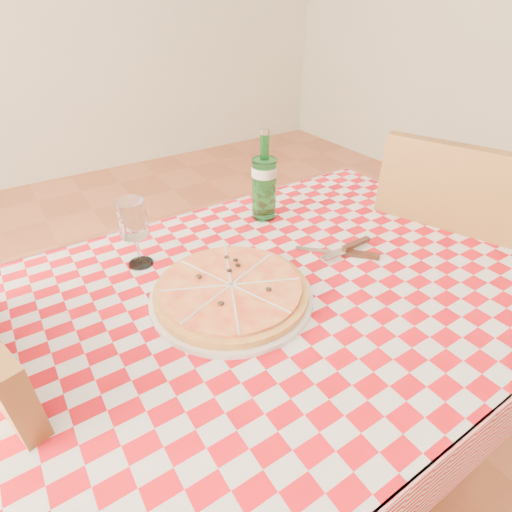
% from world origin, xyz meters
% --- Properties ---
extents(dining_table, '(1.20, 0.80, 0.75)m').
position_xyz_m(dining_table, '(0.00, 0.00, 0.66)').
color(dining_table, brown).
rests_on(dining_table, ground).
extents(tablecloth, '(1.30, 0.90, 0.01)m').
position_xyz_m(tablecloth, '(0.00, 0.00, 0.75)').
color(tablecloth, '#A90A13').
rests_on(tablecloth, dining_table).
extents(chair_near, '(0.57, 0.57, 0.99)m').
position_xyz_m(chair_near, '(0.67, -0.01, 0.57)').
color(chair_near, brown).
rests_on(chair_near, ground).
extents(pizza_plate, '(0.47, 0.47, 0.05)m').
position_xyz_m(pizza_plate, '(-0.11, 0.03, 0.78)').
color(pizza_plate, '#D08B45').
rests_on(pizza_plate, tablecloth).
extents(water_bottle, '(0.09, 0.09, 0.26)m').
position_xyz_m(water_bottle, '(0.17, 0.30, 0.89)').
color(water_bottle, '#1A692A').
rests_on(water_bottle, tablecloth).
extents(wine_glass, '(0.08, 0.08, 0.17)m').
position_xyz_m(wine_glass, '(-0.23, 0.26, 0.84)').
color(wine_glass, white).
rests_on(wine_glass, tablecloth).
extents(cutlery, '(0.27, 0.25, 0.02)m').
position_xyz_m(cutlery, '(0.22, 0.02, 0.77)').
color(cutlery, silver).
rests_on(cutlery, tablecloth).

